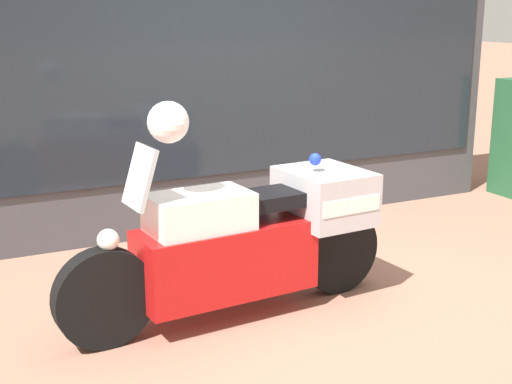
% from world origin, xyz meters
% --- Properties ---
extents(ground_plane, '(60.00, 60.00, 0.00)m').
position_xyz_m(ground_plane, '(0.00, 0.00, 0.00)').
color(ground_plane, '#9E6B56').
extents(shop_building, '(6.40, 0.55, 3.62)m').
position_xyz_m(shop_building, '(-0.44, 2.00, 1.82)').
color(shop_building, '#424247').
rests_on(shop_building, ground).
extents(window_display, '(4.97, 0.30, 1.90)m').
position_xyz_m(window_display, '(0.41, 2.03, 0.46)').
color(window_display, slate).
rests_on(window_display, ground).
extents(paramedic_motorcycle, '(2.47, 0.69, 1.27)m').
position_xyz_m(paramedic_motorcycle, '(-0.57, -0.09, 0.55)').
color(paramedic_motorcycle, black).
rests_on(paramedic_motorcycle, ground).
extents(white_helmet, '(0.26, 0.26, 0.26)m').
position_xyz_m(white_helmet, '(-1.15, -0.13, 1.40)').
color(white_helmet, white).
rests_on(white_helmet, paramedic_motorcycle).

